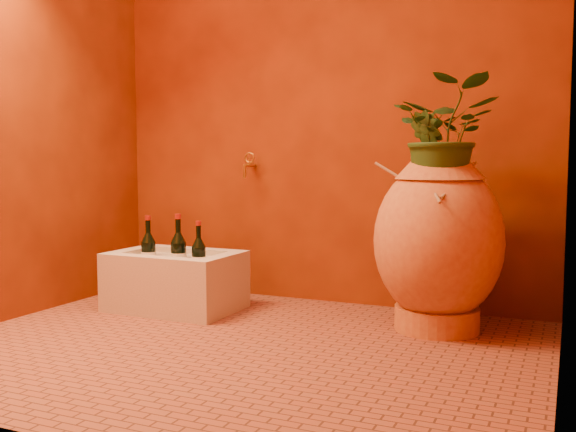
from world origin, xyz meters
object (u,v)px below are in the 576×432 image
at_px(amphora, 438,240).
at_px(stone_basin, 175,282).
at_px(wine_bottle_a, 199,259).
at_px(wine_bottle_c, 179,256).
at_px(wine_bottle_b, 149,254).
at_px(wall_tap, 249,164).

relative_size(amphora, stone_basin, 1.28).
bearing_deg(amphora, wine_bottle_a, -172.71).
distance_m(amphora, wine_bottle_c, 1.33).
bearing_deg(wine_bottle_c, wine_bottle_a, 5.20).
height_order(stone_basin, wine_bottle_b, wine_bottle_b).
height_order(stone_basin, wall_tap, wall_tap).
bearing_deg(wine_bottle_b, stone_basin, 3.91).
height_order(amphora, wall_tap, amphora).
bearing_deg(stone_basin, wine_bottle_b, -176.09).
xyz_separation_m(stone_basin, wine_bottle_b, (-0.16, -0.01, 0.14)).
bearing_deg(stone_basin, amphora, 6.04).
bearing_deg(wine_bottle_b, wine_bottle_a, 0.15).
distance_m(amphora, wine_bottle_a, 1.21).
xyz_separation_m(stone_basin, wall_tap, (0.21, 0.44, 0.62)).
bearing_deg(stone_basin, wall_tap, 64.54).
height_order(stone_basin, wine_bottle_c, wine_bottle_c).
xyz_separation_m(amphora, stone_basin, (-1.34, -0.14, -0.27)).
distance_m(amphora, wine_bottle_b, 1.52).
bearing_deg(amphora, wine_bottle_b, -174.18).
height_order(wine_bottle_b, wine_bottle_c, wine_bottle_c).
distance_m(wine_bottle_a, wall_tap, 0.67).
distance_m(stone_basin, wine_bottle_b, 0.21).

